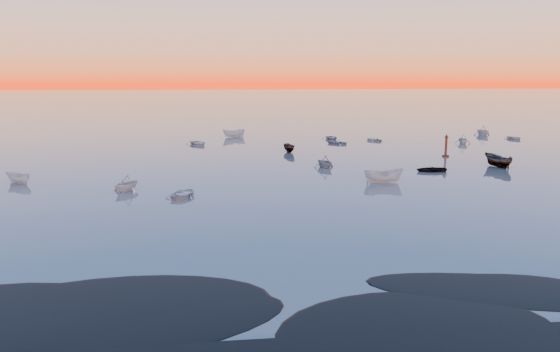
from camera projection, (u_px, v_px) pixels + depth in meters
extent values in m
plane|color=slate|center=(230.00, 125.00, 124.48)|extent=(600.00, 600.00, 0.00)
imported|color=silver|center=(383.00, 182.00, 58.44)|extent=(2.07, 4.33, 1.46)
imported|color=gray|center=(325.00, 167.00, 67.92)|extent=(3.67, 2.67, 1.17)
cylinder|color=#4D1A10|center=(445.00, 156.00, 76.75)|extent=(0.93, 0.93, 0.31)
cylinder|color=#4D1A10|center=(446.00, 147.00, 76.51)|extent=(0.33, 0.33, 2.67)
cone|color=#4D1A10|center=(447.00, 136.00, 76.22)|extent=(0.62, 0.62, 0.51)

